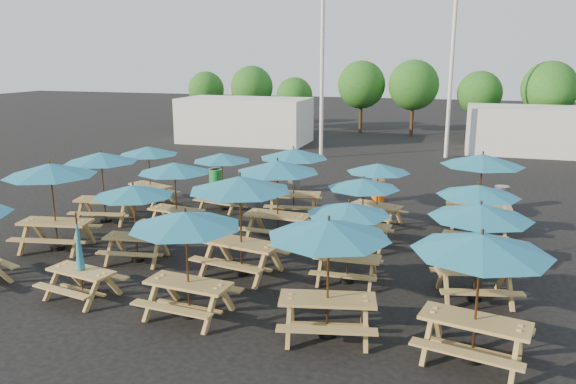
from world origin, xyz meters
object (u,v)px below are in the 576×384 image
(picnic_unit_11, at_px, (294,156))
(waste_bin_5, at_px, (501,197))
(picnic_unit_19, at_px, (482,163))
(picnic_unit_2, at_px, (101,160))
(waste_bin_2, at_px, (273,180))
(picnic_unit_14, at_px, (363,187))
(waste_bin_1, at_px, (216,179))
(picnic_unit_10, at_px, (277,170))
(waste_bin_0, at_px, (215,178))
(picnic_unit_5, at_px, (133,194))
(picnic_unit_3, at_px, (148,153))
(waste_bin_3, at_px, (294,182))
(picnic_unit_7, at_px, (222,160))
(picnic_unit_15, at_px, (378,171))
(picnic_unit_9, at_px, (240,188))
(picnic_unit_1, at_px, (50,174))
(waste_bin_4, at_px, (378,190))
(picnic_unit_4, at_px, (80,263))
(picnic_unit_6, at_px, (175,171))
(picnic_unit_13, at_px, (349,212))
(picnic_unit_8, at_px, (186,224))
(picnic_unit_18, at_px, (478,194))
(picnic_unit_16, at_px, (481,249))
(picnic_unit_12, at_px, (329,234))
(picnic_unit_17, at_px, (480,216))

(picnic_unit_11, height_order, waste_bin_5, picnic_unit_11)
(picnic_unit_19, bearing_deg, picnic_unit_2, -170.28)
(waste_bin_5, bearing_deg, picnic_unit_19, -104.89)
(waste_bin_2, bearing_deg, picnic_unit_14, -51.67)
(waste_bin_1, bearing_deg, picnic_unit_10, -51.07)
(picnic_unit_14, xyz_separation_m, waste_bin_1, (-7.07, 5.51, -1.39))
(picnic_unit_10, height_order, waste_bin_0, picnic_unit_10)
(picnic_unit_5, distance_m, picnic_unit_19, 10.31)
(picnic_unit_3, relative_size, picnic_unit_10, 1.08)
(waste_bin_3, bearing_deg, picnic_unit_5, -101.54)
(picnic_unit_7, xyz_separation_m, picnic_unit_15, (5.56, -0.24, -0.02))
(picnic_unit_5, xyz_separation_m, picnic_unit_9, (3.03, -0.03, 0.38))
(picnic_unit_1, xyz_separation_m, waste_bin_4, (7.94, 8.22, -1.80))
(picnic_unit_4, distance_m, waste_bin_0, 11.11)
(waste_bin_4, bearing_deg, picnic_unit_15, -82.51)
(picnic_unit_6, distance_m, waste_bin_2, 6.57)
(picnic_unit_13, bearing_deg, waste_bin_5, 63.79)
(picnic_unit_14, xyz_separation_m, waste_bin_3, (-3.79, 5.84, -1.39))
(picnic_unit_6, distance_m, waste_bin_4, 8.06)
(picnic_unit_3, distance_m, picnic_unit_9, 8.00)
(picnic_unit_7, relative_size, waste_bin_2, 2.99)
(picnic_unit_8, height_order, picnic_unit_10, picnic_unit_10)
(picnic_unit_8, height_order, waste_bin_1, picnic_unit_8)
(picnic_unit_3, distance_m, waste_bin_4, 8.69)
(picnic_unit_4, distance_m, picnic_unit_18, 9.97)
(waste_bin_2, relative_size, waste_bin_5, 1.00)
(picnic_unit_6, bearing_deg, picnic_unit_1, -126.32)
(picnic_unit_2, distance_m, picnic_unit_8, 8.06)
(picnic_unit_4, height_order, picnic_unit_15, picnic_unit_15)
(picnic_unit_6, distance_m, picnic_unit_10, 3.29)
(picnic_unit_14, height_order, waste_bin_0, picnic_unit_14)
(picnic_unit_3, bearing_deg, picnic_unit_9, -23.37)
(picnic_unit_1, xyz_separation_m, picnic_unit_6, (2.49, 2.48, -0.25))
(picnic_unit_3, bearing_deg, picnic_unit_6, -27.48)
(picnic_unit_9, height_order, waste_bin_1, picnic_unit_9)
(picnic_unit_15, distance_m, picnic_unit_16, 8.48)
(picnic_unit_19, bearing_deg, picnic_unit_6, -165.00)
(picnic_unit_3, distance_m, picnic_unit_12, 11.76)
(picnic_unit_10, height_order, picnic_unit_19, picnic_unit_19)
(picnic_unit_19, xyz_separation_m, waste_bin_2, (-7.97, 3.55, -1.79))
(picnic_unit_7, distance_m, picnic_unit_19, 8.71)
(picnic_unit_9, distance_m, picnic_unit_13, 2.71)
(picnic_unit_9, distance_m, waste_bin_5, 11.07)
(picnic_unit_14, xyz_separation_m, picnic_unit_18, (3.06, -0.31, 0.08))
(picnic_unit_17, height_order, waste_bin_5, picnic_unit_17)
(picnic_unit_15, bearing_deg, picnic_unit_3, -161.15)
(picnic_unit_6, relative_size, picnic_unit_16, 0.89)
(waste_bin_1, xyz_separation_m, waste_bin_2, (2.30, 0.51, 0.00))
(waste_bin_0, bearing_deg, picnic_unit_18, -30.09)
(picnic_unit_13, bearing_deg, picnic_unit_1, 179.49)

